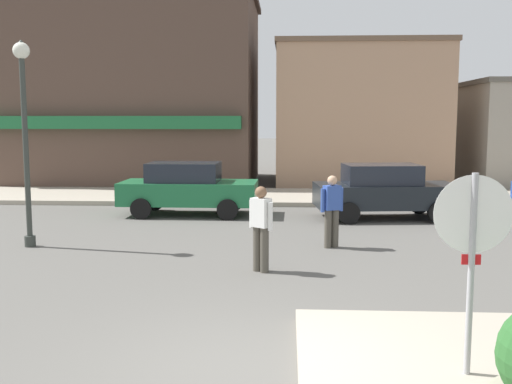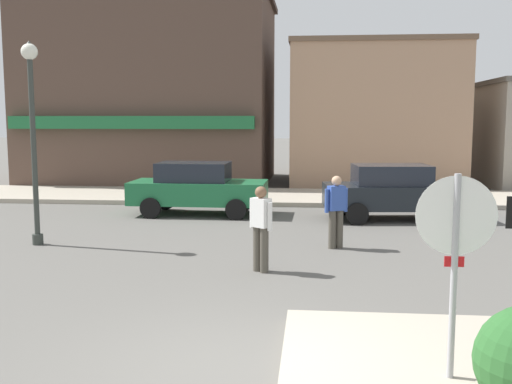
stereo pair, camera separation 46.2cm
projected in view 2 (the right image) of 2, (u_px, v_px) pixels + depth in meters
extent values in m
plane|color=#5B5954|center=(235.00, 371.00, 6.79)|extent=(160.00, 160.00, 0.00)
cube|color=#A89E8C|center=(289.00, 197.00, 21.33)|extent=(80.00, 4.00, 0.15)
cylinder|color=#9E9EA3|center=(454.00, 285.00, 6.17)|extent=(0.07, 0.07, 2.30)
cylinder|color=red|center=(456.00, 215.00, 6.10)|extent=(0.76, 0.01, 0.76)
cylinder|color=white|center=(456.00, 216.00, 6.08)|extent=(0.82, 0.01, 0.82)
cube|color=red|center=(454.00, 262.00, 6.15)|extent=(0.20, 0.01, 0.11)
cylinder|color=#333833|center=(34.00, 152.00, 13.38)|extent=(0.12, 0.12, 4.20)
cylinder|color=#333833|center=(38.00, 239.00, 13.62)|extent=(0.24, 0.24, 0.24)
sphere|color=white|center=(29.00, 52.00, 13.11)|extent=(0.36, 0.36, 0.36)
cone|color=#333833|center=(29.00, 45.00, 13.09)|extent=(0.32, 0.32, 0.18)
cube|color=#1E6B3D|center=(199.00, 192.00, 17.82)|extent=(4.02, 1.75, 0.66)
cube|color=#1E232D|center=(194.00, 172.00, 17.77)|extent=(2.10, 1.42, 0.56)
cylinder|color=black|center=(244.00, 201.00, 18.57)|extent=(0.60, 0.19, 0.60)
cylinder|color=black|center=(236.00, 209.00, 16.90)|extent=(0.60, 0.19, 0.60)
cylinder|color=black|center=(166.00, 200.00, 18.84)|extent=(0.60, 0.19, 0.60)
cylinder|color=black|center=(151.00, 208.00, 17.16)|extent=(0.60, 0.19, 0.60)
cube|color=black|center=(396.00, 196.00, 16.93)|extent=(4.15, 2.10, 0.66)
cube|color=#1E232D|center=(391.00, 175.00, 16.85)|extent=(2.21, 1.60, 0.56)
cylinder|color=black|center=(430.00, 205.00, 17.83)|extent=(0.62, 0.24, 0.60)
cylinder|color=black|center=(449.00, 214.00, 16.14)|extent=(0.62, 0.24, 0.60)
cylinder|color=black|center=(347.00, 205.00, 17.81)|extent=(0.62, 0.24, 0.60)
cylinder|color=black|center=(357.00, 214.00, 16.12)|extent=(0.62, 0.24, 0.60)
cylinder|color=#4C473D|center=(339.00, 229.00, 13.22)|extent=(0.16, 0.16, 0.85)
cylinder|color=#4C473D|center=(332.00, 230.00, 13.16)|extent=(0.16, 0.16, 0.85)
cube|color=#3351A8|center=(336.00, 198.00, 13.10)|extent=(0.42, 0.35, 0.54)
sphere|color=tan|center=(337.00, 181.00, 13.06)|extent=(0.22, 0.22, 0.22)
cylinder|color=#3351A8|center=(346.00, 200.00, 13.19)|extent=(0.12, 0.12, 0.52)
cylinder|color=#3351A8|center=(327.00, 201.00, 13.03)|extent=(0.12, 0.12, 0.52)
cylinder|color=#4C473D|center=(264.00, 250.00, 11.10)|extent=(0.16, 0.16, 0.85)
cylinder|color=#4C473D|center=(257.00, 249.00, 11.23)|extent=(0.16, 0.16, 0.85)
cube|color=white|center=(261.00, 213.00, 11.08)|extent=(0.42, 0.40, 0.54)
sphere|color=brown|center=(261.00, 192.00, 11.03)|extent=(0.22, 0.22, 0.22)
cylinder|color=white|center=(270.00, 217.00, 10.93)|extent=(0.13, 0.13, 0.52)
cylinder|color=white|center=(252.00, 214.00, 11.25)|extent=(0.13, 0.13, 0.52)
cube|color=brown|center=(155.00, 93.00, 27.13)|extent=(10.33, 7.49, 8.03)
cube|color=#1E6638|center=(130.00, 122.00, 23.44)|extent=(9.81, 0.40, 0.50)
cube|color=tan|center=(372.00, 117.00, 26.61)|extent=(7.03, 6.89, 5.83)
cube|color=brown|center=(373.00, 48.00, 26.25)|extent=(7.17, 7.03, 0.20)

